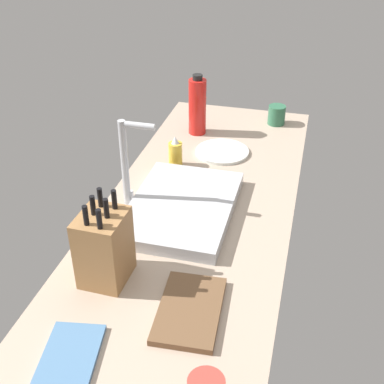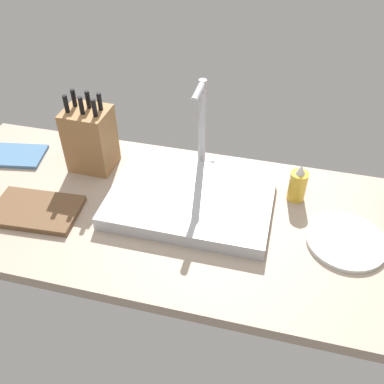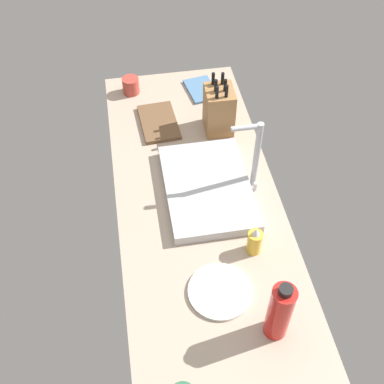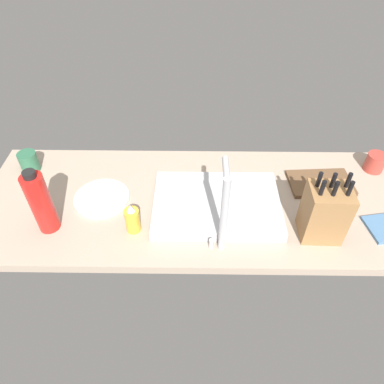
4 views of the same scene
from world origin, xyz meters
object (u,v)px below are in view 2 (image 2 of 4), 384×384
(knife_block, at_px, (90,138))
(soap_bottle, at_px, (298,185))
(faucet, at_px, (202,123))
(cutting_board, at_px, (36,210))
(dinner_plate, at_px, (346,241))
(sink_basin, at_px, (190,200))
(dish_towel, at_px, (16,156))

(knife_block, xyz_separation_m, soap_bottle, (0.66, -0.01, -0.05))
(faucet, height_order, cutting_board, faucet)
(faucet, xyz_separation_m, soap_bottle, (0.31, -0.07, -0.13))
(faucet, relative_size, knife_block, 1.20)
(dinner_plate, bearing_deg, sink_basin, 174.60)
(knife_block, height_order, dish_towel, knife_block)
(faucet, distance_m, dinner_plate, 0.53)
(dinner_plate, bearing_deg, soap_bottle, 133.95)
(sink_basin, distance_m, soap_bottle, 0.32)
(soap_bottle, xyz_separation_m, dish_towel, (-0.93, -0.02, -0.05))
(dish_towel, bearing_deg, knife_block, 4.93)
(faucet, distance_m, knife_block, 0.36)
(dinner_plate, height_order, dish_towel, same)
(knife_block, distance_m, soap_bottle, 0.66)
(faucet, distance_m, cutting_board, 0.55)
(knife_block, xyz_separation_m, dish_towel, (-0.28, -0.02, -0.10))
(sink_basin, distance_m, cutting_board, 0.45)
(sink_basin, height_order, dish_towel, sink_basin)
(knife_block, relative_size, dish_towel, 1.40)
(cutting_board, distance_m, soap_bottle, 0.77)
(knife_block, bearing_deg, sink_basin, -16.37)
(faucet, bearing_deg, soap_bottle, -12.33)
(cutting_board, bearing_deg, dinner_plate, 6.33)
(faucet, bearing_deg, dinner_plate, -25.68)
(sink_basin, height_order, faucet, faucet)
(dish_towel, bearing_deg, dinner_plate, -7.10)
(knife_block, xyz_separation_m, dinner_plate, (0.80, -0.16, -0.10))
(faucet, xyz_separation_m, dinner_plate, (0.45, -0.22, -0.17))
(dinner_plate, relative_size, dish_towel, 1.16)
(cutting_board, bearing_deg, knife_block, 74.13)
(soap_bottle, relative_size, dinner_plate, 0.57)
(sink_basin, height_order, cutting_board, sink_basin)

